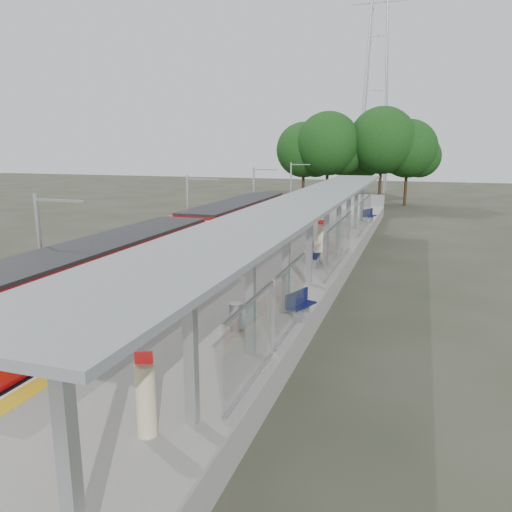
{
  "coord_description": "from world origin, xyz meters",
  "views": [
    {
      "loc": [
        6.51,
        -7.13,
        7.03
      ],
      "look_at": [
        -0.22,
        13.21,
        2.3
      ],
      "focal_mm": 35.0,
      "sensor_mm": 36.0,
      "label": 1
    }
  ],
  "objects": [
    {
      "name": "trackbed",
      "position": [
        -4.5,
        20.0,
        0.12
      ],
      "size": [
        3.0,
        70.0,
        0.24
      ],
      "primitive_type": "cube",
      "color": "#59544C",
      "rests_on": "ground"
    },
    {
      "name": "tactile_strip",
      "position": [
        -2.55,
        20.0,
        1.01
      ],
      "size": [
        0.6,
        50.0,
        0.02
      ],
      "primitive_type": "cube",
      "color": "yellow",
      "rests_on": "platform"
    },
    {
      "name": "platform",
      "position": [
        0.0,
        20.0,
        0.5
      ],
      "size": [
        6.0,
        50.0,
        1.0
      ],
      "primitive_type": "cube",
      "color": "gray",
      "rests_on": "ground"
    },
    {
      "name": "end_fence",
      "position": [
        0.0,
        44.95,
        1.6
      ],
      "size": [
        6.0,
        0.1,
        1.2
      ],
      "primitive_type": "cube",
      "color": "#9EA0A5",
      "rests_on": "platform"
    },
    {
      "name": "litter_bin",
      "position": [
        0.88,
        7.72,
        1.46
      ],
      "size": [
        0.52,
        0.52,
        0.91
      ],
      "primitive_type": "cylinder",
      "rotation": [
        0.0,
        0.0,
        0.19
      ],
      "color": "#9EA0A5",
      "rests_on": "platform"
    },
    {
      "name": "info_pillar_far",
      "position": [
        1.1,
        21.2,
        1.8
      ],
      "size": [
        0.42,
        0.42,
        1.85
      ],
      "rotation": [
        0.0,
        0.0,
        0.35
      ],
      "color": "beige",
      "rests_on": "platform"
    },
    {
      "name": "pylon",
      "position": [
        -1.0,
        73.0,
        19.0
      ],
      "size": [
        8.0,
        4.0,
        38.0
      ],
      "primitive_type": null,
      "color": "#9EA0A5",
      "rests_on": "ground"
    },
    {
      "name": "ground",
      "position": [
        0.0,
        0.0,
        0.0
      ],
      "size": [
        200.0,
        200.0,
        0.0
      ],
      "primitive_type": "plane",
      "color": "#474438",
      "rests_on": "ground"
    },
    {
      "name": "train",
      "position": [
        -4.5,
        15.27,
        2.05
      ],
      "size": [
        2.74,
        27.6,
        3.62
      ],
      "color": "black",
      "rests_on": "ground"
    },
    {
      "name": "canopy",
      "position": [
        1.61,
        16.19,
        4.2
      ],
      "size": [
        3.27,
        38.0,
        3.66
      ],
      "color": "#9EA0A5",
      "rests_on": "platform"
    },
    {
      "name": "bench_far",
      "position": [
        2.61,
        33.92,
        1.56
      ],
      "size": [
        1.04,
        1.61,
        1.06
      ],
      "rotation": [
        0.0,
        0.0,
        -0.39
      ],
      "color": "#101751",
      "rests_on": "platform"
    },
    {
      "name": "bench_mid",
      "position": [
        1.36,
        17.83,
        1.53
      ],
      "size": [
        0.53,
        1.5,
        1.01
      ],
      "rotation": [
        0.0,
        0.0,
        0.05
      ],
      "color": "#101751",
      "rests_on": "platform"
    },
    {
      "name": "catenary_masts",
      "position": [
        -6.22,
        19.0,
        2.91
      ],
      "size": [
        2.08,
        48.16,
        5.4
      ],
      "color": "#9EA0A5",
      "rests_on": "ground"
    },
    {
      "name": "info_pillar_near",
      "position": [
        1.29,
        1.24,
        1.82
      ],
      "size": [
        0.43,
        0.43,
        1.9
      ],
      "rotation": [
        0.0,
        0.0,
        0.32
      ],
      "color": "beige",
      "rests_on": "platform"
    },
    {
      "name": "bench_near",
      "position": [
        2.62,
        9.61,
        1.5
      ],
      "size": [
        0.88,
        1.46,
        0.96
      ],
      "rotation": [
        0.0,
        0.0,
        -0.34
      ],
      "color": "#101751",
      "rests_on": "platform"
    },
    {
      "name": "tree_cluster",
      "position": [
        -1.18,
        54.11,
        7.03
      ],
      "size": [
        18.83,
        11.18,
        11.54
      ],
      "color": "#382316",
      "rests_on": "ground"
    }
  ]
}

